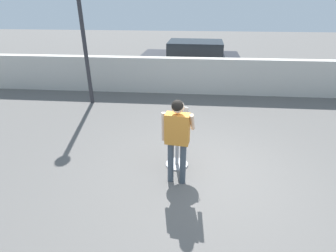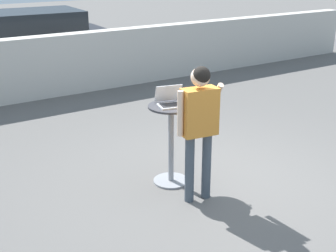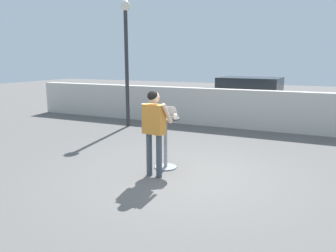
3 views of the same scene
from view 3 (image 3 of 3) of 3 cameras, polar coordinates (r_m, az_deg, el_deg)
name	(u,v)px [view 3 (image 3 of 3)]	position (r m, az deg, el deg)	size (l,w,h in m)	color
ground_plane	(182,177)	(6.30, 2.54, -8.80)	(50.00, 50.00, 0.00)	#5B5956
pavement_kerb	(242,109)	(10.81, 12.82, 2.89)	(16.43, 0.35, 1.25)	beige
cafe_table	(166,139)	(6.63, -0.43, -2.31)	(0.57, 0.57, 1.04)	gray
laptop	(167,115)	(6.54, -0.24, 1.86)	(0.41, 0.40, 0.23)	silver
coffee_mug	(175,117)	(6.40, 1.28, 1.66)	(0.11, 0.07, 0.10)	white
standing_person	(154,123)	(6.04, -2.50, 0.56)	(0.58, 0.33, 1.64)	#424C56
parked_car_near_street	(245,97)	(12.66, 13.31, 4.87)	(4.03, 2.10, 1.55)	black
street_lamp	(126,46)	(10.83, -7.29, 13.62)	(0.32, 0.32, 3.99)	#2D2D33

